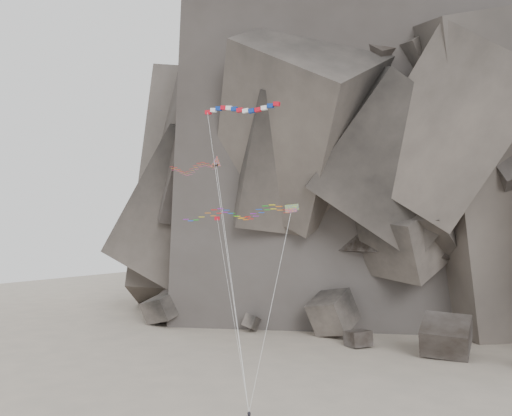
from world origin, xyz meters
The scene contains 7 objects.
ground centered at (0.00, 0.00, 0.00)m, with size 260.00×260.00×0.00m, color #A99A88.
headland centered at (0.00, 70.00, 42.00)m, with size 110.00×70.00×84.00m, color #5C534C, non-canonical shape.
boulder_field centered at (-0.38, 34.07, 2.10)m, with size 80.09×15.35×8.48m.
delta_kite centered at (-7.09, 3.39, 24.64)m, with size 17.87×10.49×24.17m.
banner_kite centered at (0.11, 2.92, 30.51)m, with size 11.34×10.63×29.59m.
parafoil_kite centered at (1.79, -1.33, 19.24)m, with size 13.68×5.83×18.34m.
pennant_kite centered at (0.88, -1.80, 15.57)m, with size 7.77×6.01×17.22m.
Camera 1 is at (32.91, -49.31, 17.77)m, focal length 40.00 mm.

